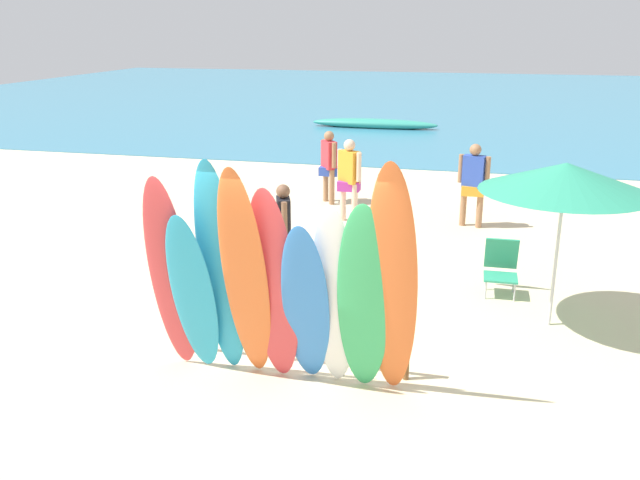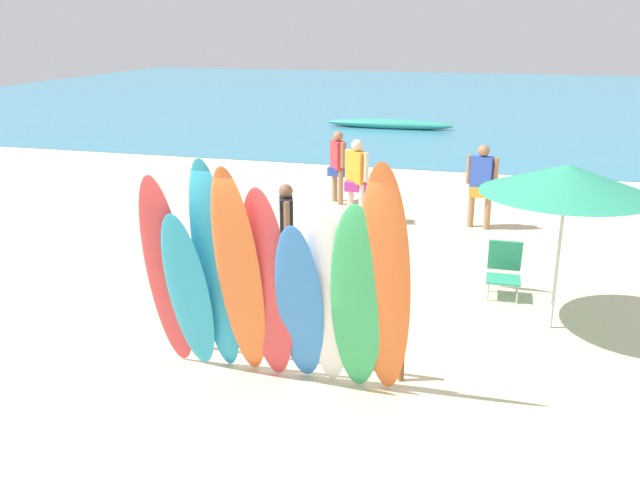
# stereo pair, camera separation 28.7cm
# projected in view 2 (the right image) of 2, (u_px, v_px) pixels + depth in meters

# --- Properties ---
(ground) EXTENTS (60.00, 60.00, 0.00)m
(ground) POSITION_uv_depth(u_px,v_px,m) (427.00, 156.00, 21.01)
(ground) COLOR beige
(ocean_water) EXTENTS (60.00, 40.00, 0.02)m
(ocean_water) POSITION_uv_depth(u_px,v_px,m) (467.00, 98.00, 37.35)
(ocean_water) COLOR teal
(ocean_water) RESTS_ON ground
(surfboard_rack) EXTENTS (2.96, 0.07, 0.66)m
(surfboard_rack) POSITION_uv_depth(u_px,v_px,m) (284.00, 325.00, 8.02)
(surfboard_rack) COLOR brown
(surfboard_rack) RESTS_ON ground
(surfboard_red_0) EXTENTS (0.54, 0.66, 2.45)m
(surfboard_red_0) POSITION_uv_depth(u_px,v_px,m) (167.00, 274.00, 7.67)
(surfboard_red_0) COLOR #D13D42
(surfboard_red_0) RESTS_ON ground
(surfboard_teal_1) EXTENTS (0.54, 0.64, 2.06)m
(surfboard_teal_1) POSITION_uv_depth(u_px,v_px,m) (189.00, 293.00, 7.64)
(surfboard_teal_1) COLOR #289EC6
(surfboard_teal_1) RESTS_ON ground
(surfboard_teal_2) EXTENTS (0.52, 0.60, 2.64)m
(surfboard_teal_2) POSITION_uv_depth(u_px,v_px,m) (216.00, 270.00, 7.53)
(surfboard_teal_2) COLOR #289EC6
(surfboard_teal_2) RESTS_ON ground
(surfboard_orange_3) EXTENTS (0.52, 0.87, 2.64)m
(surfboard_orange_3) POSITION_uv_depth(u_px,v_px,m) (240.00, 277.00, 7.32)
(surfboard_orange_3) COLOR orange
(surfboard_orange_3) RESTS_ON ground
(surfboard_red_4) EXTENTS (0.59, 0.58, 2.38)m
(surfboard_red_4) POSITION_uv_depth(u_px,v_px,m) (268.00, 287.00, 7.39)
(surfboard_red_4) COLOR #D13D42
(surfboard_red_4) RESTS_ON ground
(surfboard_blue_5) EXTENTS (0.54, 0.65, 2.02)m
(surfboard_blue_5) POSITION_uv_depth(u_px,v_px,m) (300.00, 306.00, 7.36)
(surfboard_blue_5) COLOR #337AD1
(surfboard_blue_5) RESTS_ON ground
(surfboard_white_6) EXTENTS (0.50, 0.50, 2.22)m
(surfboard_white_6) POSITION_uv_depth(u_px,v_px,m) (328.00, 298.00, 7.30)
(surfboard_white_6) COLOR white
(surfboard_white_6) RESTS_ON ground
(surfboard_green_7) EXTENTS (0.59, 0.52, 2.26)m
(surfboard_green_7) POSITION_uv_depth(u_px,v_px,m) (357.00, 301.00, 7.18)
(surfboard_green_7) COLOR #38B266
(surfboard_green_7) RESTS_ON ground
(surfboard_orange_8) EXTENTS (0.58, 0.65, 2.72)m
(surfboard_orange_8) POSITION_uv_depth(u_px,v_px,m) (385.00, 285.00, 7.00)
(surfboard_orange_8) COLOR orange
(surfboard_orange_8) RESTS_ON ground
(beachgoer_strolling) EXTENTS (0.62, 0.32, 1.69)m
(beachgoer_strolling) POSITION_uv_depth(u_px,v_px,m) (481.00, 181.00, 13.35)
(beachgoer_strolling) COLOR #9E704C
(beachgoer_strolling) RESTS_ON ground
(beachgoer_photographing) EXTENTS (0.41, 0.57, 1.58)m
(beachgoer_photographing) POSITION_uv_depth(u_px,v_px,m) (286.00, 226.00, 10.60)
(beachgoer_photographing) COLOR brown
(beachgoer_photographing) RESTS_ON ground
(beachgoer_by_water) EXTENTS (0.56, 0.43, 1.73)m
(beachgoer_by_water) POSITION_uv_depth(u_px,v_px,m) (357.00, 175.00, 13.74)
(beachgoer_by_water) COLOR beige
(beachgoer_by_water) RESTS_ON ground
(beachgoer_near_rack) EXTENTS (0.43, 0.52, 1.66)m
(beachgoer_near_rack) POSITION_uv_depth(u_px,v_px,m) (338.00, 162.00, 15.27)
(beachgoer_near_rack) COLOR #9E704C
(beachgoer_near_rack) RESTS_ON ground
(beach_chair_red) EXTENTS (0.51, 0.65, 0.83)m
(beach_chair_red) POSITION_uv_depth(u_px,v_px,m) (504.00, 267.00, 10.19)
(beach_chair_red) COLOR #B7B7BC
(beach_chair_red) RESTS_ON ground
(beach_umbrella) EXTENTS (2.18, 2.18, 2.26)m
(beach_umbrella) POSITION_uv_depth(u_px,v_px,m) (567.00, 179.00, 8.53)
(beach_umbrella) COLOR silver
(beach_umbrella) RESTS_ON ground
(distant_boat) EXTENTS (5.00, 0.78, 0.40)m
(distant_boat) POSITION_uv_depth(u_px,v_px,m) (389.00, 124.00, 26.46)
(distant_boat) COLOR teal
(distant_boat) RESTS_ON ground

